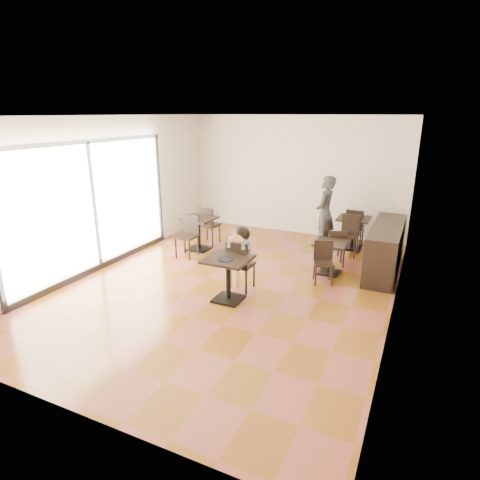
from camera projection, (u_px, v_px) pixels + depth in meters
The scene contains 23 objects.
floor at pixel (232, 283), 8.00m from camera, with size 6.00×8.00×0.01m, color brown.
ceiling at pixel (231, 116), 7.02m from camera, with size 6.00×8.00×0.01m, color white.
wall_back at pixel (296, 176), 10.96m from camera, with size 6.00×0.01×3.20m, color silver.
wall_front at pixel (58, 283), 4.05m from camera, with size 6.00×0.01×3.20m, color silver.
wall_left at pixel (108, 192), 8.72m from camera, with size 0.01×8.00×3.20m, color silver.
wall_right at pixel (403, 222), 6.30m from camera, with size 0.01×8.00×3.20m, color silver.
storefront_window at pixel (93, 206), 8.33m from camera, with size 0.04×4.50×2.60m, color white.
child_table at pixel (228, 279), 7.16m from camera, with size 0.77×0.77×0.81m, color black, non-canonical shape.
child_chair at pixel (241, 265), 7.61m from camera, with size 0.44×0.44×0.98m, color black, non-canonical shape.
child at pixel (241, 259), 7.57m from camera, with size 0.44×0.62×1.23m, color slate, non-canonical shape.
plate at pixel (225, 259), 6.95m from camera, with size 0.27×0.27×0.02m, color black.
pizza_slice at pixel (237, 239), 7.27m from camera, with size 0.29×0.22×0.07m, color tan, non-canonical shape.
adult_patron at pixel (325, 213), 9.78m from camera, with size 0.66×0.44×1.82m, color #343438.
cafe_table_mid at pixel (330, 258), 8.39m from camera, with size 0.66×0.66×0.70m, color black, non-canonical shape.
cafe_table_left at pixel (199, 234), 9.83m from camera, with size 0.77×0.77×0.81m, color black, non-canonical shape.
cafe_table_back at pixel (353, 233), 9.93m from camera, with size 0.75×0.75×0.80m, color black, non-canonical shape.
chair_mid_a at pixel (336, 247), 8.84m from camera, with size 0.38×0.38×0.84m, color black, non-canonical shape.
chair_mid_b at pixel (324, 263), 7.89m from camera, with size 0.38×0.38×0.84m, color black, non-canonical shape.
chair_left_a at pixel (210, 225), 10.28m from camera, with size 0.44×0.44×0.98m, color black, non-canonical shape.
chair_left_b at pixel (187, 237), 9.33m from camera, with size 0.44×0.44×0.98m, color black, non-canonical shape.
chair_back_a at pixel (355, 227), 10.16m from camera, with size 0.43×0.43×0.96m, color black, non-canonical shape.
chair_back_b at pixel (349, 236), 9.43m from camera, with size 0.43×0.43×0.96m, color black, non-canonical shape.
service_counter at pixel (385, 248), 8.51m from camera, with size 0.60×2.40×1.00m, color black.
Camera 1 is at (3.25, -6.60, 3.25)m, focal length 30.00 mm.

